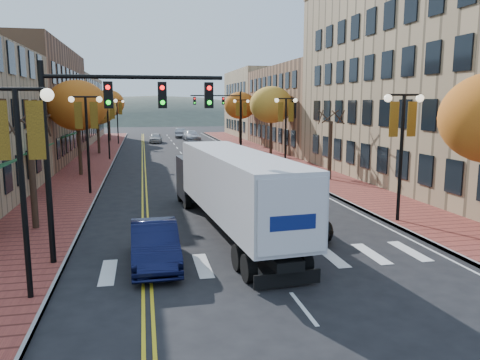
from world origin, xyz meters
TOP-DOWN VIEW (x-y plane):
  - ground at (0.00, 0.00)m, footprint 200.00×200.00m
  - sidewalk_left at (-9.00, 32.50)m, footprint 4.00×85.00m
  - sidewalk_right at (9.00, 32.50)m, footprint 4.00×85.00m
  - building_left_mid at (-17.00, 36.00)m, footprint 12.00×24.00m
  - building_left_far at (-17.00, 61.00)m, footprint 12.00×26.00m
  - building_right_near at (18.50, 16.00)m, footprint 15.00×28.00m
  - building_right_mid at (18.50, 42.00)m, footprint 15.00×24.00m
  - building_right_far at (18.50, 64.00)m, footprint 15.00×20.00m
  - tree_left_a at (-9.00, 8.00)m, footprint 0.28×0.28m
  - tree_left_b at (-9.00, 24.00)m, footprint 4.48×4.48m
  - tree_left_c at (-9.00, 40.00)m, footprint 4.16×4.16m
  - tree_left_d at (-9.00, 58.00)m, footprint 4.61×4.61m
  - tree_right_b at (9.00, 18.00)m, footprint 0.28×0.28m
  - tree_right_c at (9.00, 34.00)m, footprint 4.48×4.48m
  - tree_right_d at (9.00, 50.00)m, footprint 4.35×4.35m
  - lamp_left_a at (-7.50, 0.00)m, footprint 1.96×0.36m
  - lamp_left_b at (-7.50, 16.00)m, footprint 1.96×0.36m
  - lamp_left_c at (-7.50, 34.00)m, footprint 1.96×0.36m
  - lamp_left_d at (-7.50, 52.00)m, footprint 1.96×0.36m
  - lamp_right_a at (7.50, 6.00)m, footprint 1.96×0.36m
  - lamp_right_b at (7.50, 24.00)m, footprint 1.96×0.36m
  - lamp_right_c at (7.50, 42.00)m, footprint 1.96×0.36m
  - traffic_mast_near at (-5.48, 3.00)m, footprint 6.10×0.35m
  - traffic_mast_far at (5.48, 42.00)m, footprint 6.10×0.34m
  - semi_truck at (-0.60, 6.18)m, footprint 3.56×14.68m
  - navy_sedan at (-3.92, 2.44)m, footprint 1.68×4.61m
  - black_suv at (2.10, 5.28)m, footprint 2.27×4.79m
  - car_far_white at (-2.41, 54.32)m, footprint 2.18×4.30m
  - car_far_silver at (2.98, 57.09)m, footprint 2.63×5.39m
  - car_far_oncoming at (1.94, 64.01)m, footprint 2.20×4.79m

SIDE VIEW (x-z plane):
  - ground at x=0.00m, z-range 0.00..0.00m
  - sidewalk_left at x=-9.00m, z-range 0.00..0.15m
  - sidewalk_right at x=9.00m, z-range 0.00..0.15m
  - black_suv at x=2.10m, z-range 0.00..1.32m
  - car_far_white at x=-2.41m, z-range 0.00..1.40m
  - car_far_silver at x=2.98m, z-range 0.00..1.51m
  - navy_sedan at x=-3.92m, z-range 0.00..1.51m
  - car_far_oncoming at x=1.94m, z-range 0.00..1.52m
  - semi_truck at x=-0.60m, z-range 0.31..3.94m
  - tree_left_a at x=-9.00m, z-range 0.15..4.35m
  - tree_right_b at x=9.00m, z-range 0.15..4.35m
  - lamp_left_a at x=-7.50m, z-range 1.27..7.32m
  - lamp_left_b at x=-7.50m, z-range 1.27..7.32m
  - lamp_left_c at x=-7.50m, z-range 1.27..7.32m
  - lamp_left_d at x=-7.50m, z-range 1.27..7.32m
  - lamp_right_a at x=7.50m, z-range 1.27..7.32m
  - lamp_right_b at x=7.50m, z-range 1.27..7.32m
  - lamp_right_c at x=7.50m, z-range 1.27..7.32m
  - building_left_far at x=-17.00m, z-range 0.00..9.50m
  - traffic_mast_near at x=-5.48m, z-range 1.42..8.42m
  - traffic_mast_far at x=5.48m, z-range 1.42..8.42m
  - building_right_mid at x=18.50m, z-range 0.00..10.00m
  - tree_left_c at x=-9.00m, z-range 1.71..8.40m
  - tree_right_d at x=9.00m, z-range 1.79..8.79m
  - tree_left_b at x=-9.00m, z-range 1.84..9.05m
  - tree_right_c at x=9.00m, z-range 1.84..9.05m
  - building_left_mid at x=-17.00m, z-range 0.00..11.00m
  - building_right_far at x=18.50m, z-range 0.00..11.00m
  - tree_left_d at x=-9.00m, z-range 1.89..9.31m
  - building_right_near at x=18.50m, z-range 0.00..15.00m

